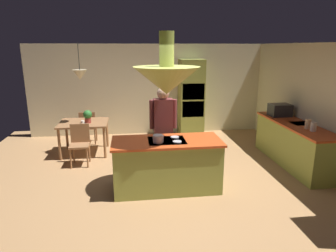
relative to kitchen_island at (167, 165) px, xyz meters
name	(u,v)px	position (x,y,z in m)	size (l,w,h in m)	color
ground	(165,183)	(0.00, 0.20, -0.46)	(8.16, 8.16, 0.00)	#AD7F51
wall_back	(151,90)	(0.00, 3.65, 0.82)	(6.80, 0.10, 2.55)	beige
wall_right	(322,108)	(3.25, 0.60, 0.82)	(0.10, 7.20, 2.55)	beige
kitchen_island	(167,165)	(0.00, 0.00, 0.00)	(1.89, 0.83, 0.93)	#939E42
counter_run_right	(294,144)	(2.84, 0.80, 0.01)	(0.73, 2.42, 0.91)	#939E42
oven_tower	(191,98)	(1.10, 3.24, 0.61)	(0.66, 0.62, 2.14)	#939E42
dining_table	(84,126)	(-1.70, 2.10, 0.21)	(1.11, 0.94, 0.76)	#9B6841
person_at_island	(163,125)	(0.02, 0.68, 0.54)	(0.53, 0.23, 1.73)	tan
range_hood	(167,79)	(0.00, 0.00, 1.50)	(1.10, 1.10, 1.00)	#939E42
pendant_light_over_table	(80,75)	(-1.70, 2.10, 1.40)	(0.32, 0.32, 0.82)	beige
chair_facing_island	(80,142)	(-1.70, 1.41, 0.05)	(0.40, 0.40, 0.87)	#9B6841
chair_by_back_wall	(88,125)	(-1.70, 2.79, 0.05)	(0.40, 0.40, 0.87)	#9B6841
potted_plant_on_table	(88,116)	(-1.58, 2.01, 0.47)	(0.20, 0.20, 0.30)	#99382D
cup_on_table	(83,123)	(-1.68, 1.87, 0.35)	(0.07, 0.07, 0.09)	white
canister_flour	(313,127)	(2.84, 0.21, 0.54)	(0.11, 0.11, 0.18)	silver
canister_sugar	(308,124)	(2.84, 0.39, 0.55)	(0.11, 0.11, 0.19)	#E0B78C
microwave_on_counter	(280,110)	(2.84, 1.51, 0.59)	(0.46, 0.36, 0.28)	#232326
cooking_pot_on_cooktop	(158,138)	(-0.16, -0.13, 0.53)	(0.18, 0.18, 0.12)	#B2B2B7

